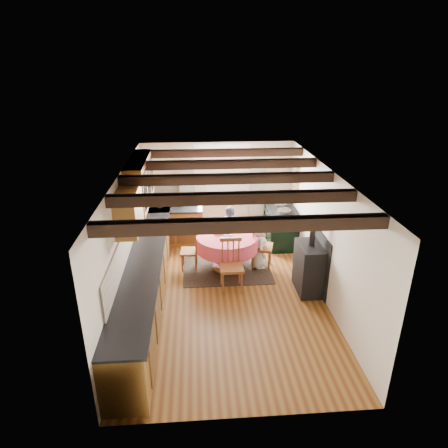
{
  "coord_description": "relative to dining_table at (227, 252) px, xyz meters",
  "views": [
    {
      "loc": [
        -0.53,
        -6.26,
        4.12
      ],
      "look_at": [
        0.0,
        0.8,
        1.15
      ],
      "focal_mm": 31.11,
      "sensor_mm": 36.0,
      "label": 1
    }
  ],
  "objects": [
    {
      "name": "curtain_rod",
      "position": [
        0.02,
        1.6,
        1.81
      ],
      "size": [
        2.0,
        0.03,
        0.03
      ],
      "primitive_type": "cylinder",
      "rotation": [
        0.0,
        1.57,
        0.0
      ],
      "color": "black",
      "rests_on": "wall_back"
    },
    {
      "name": "beam_c",
      "position": [
        -0.08,
        -1.05,
        1.92
      ],
      "size": [
        3.6,
        0.16,
        0.16
      ],
      "primitive_type": "cube",
      "color": "black",
      "rests_on": "ceiling"
    },
    {
      "name": "worktop_left",
      "position": [
        -1.56,
        -1.05,
        0.51
      ],
      "size": [
        0.64,
        5.3,
        0.04
      ],
      "primitive_type": "cube",
      "color": "black",
      "rests_on": "base_cabinet_left"
    },
    {
      "name": "wall_plate",
      "position": [
        0.97,
        1.67,
        1.31
      ],
      "size": [
        0.3,
        0.02,
        0.3
      ],
      "primitive_type": "cylinder",
      "rotation": [
        1.57,
        0.0,
        0.0
      ],
      "color": "silver",
      "rests_on": "wall_back"
    },
    {
      "name": "wall_left",
      "position": [
        -1.88,
        -1.05,
        0.81
      ],
      "size": [
        0.0,
        5.5,
        2.4
      ],
      "primitive_type": "cube",
      "color": "silver",
      "rests_on": "ground"
    },
    {
      "name": "cup",
      "position": [
        -0.0,
        -0.14,
        0.43
      ],
      "size": [
        0.12,
        0.12,
        0.08
      ],
      "primitive_type": "imported",
      "rotation": [
        0.0,
        0.0,
        0.41
      ],
      "color": "silver",
      "rests_on": "dining_table"
    },
    {
      "name": "aga_range",
      "position": [
        1.39,
        1.11,
        0.09
      ],
      "size": [
        0.67,
        1.04,
        0.96
      ],
      "primitive_type": null,
      "color": "black",
      "rests_on": "floor"
    },
    {
      "name": "beam_a",
      "position": [
        -0.08,
        -3.05,
        1.92
      ],
      "size": [
        3.6,
        0.16,
        0.16
      ],
      "primitive_type": "cube",
      "color": "black",
      "rests_on": "ceiling"
    },
    {
      "name": "wall_back",
      "position": [
        -0.08,
        1.7,
        0.81
      ],
      "size": [
        3.6,
        0.0,
        2.4
      ],
      "primitive_type": "cube",
      "color": "silver",
      "rests_on": "ground"
    },
    {
      "name": "cast_iron_stove",
      "position": [
        1.5,
        -0.96,
        0.36
      ],
      "size": [
        0.45,
        0.75,
        1.5
      ],
      "primitive_type": null,
      "color": "black",
      "rests_on": "floor"
    },
    {
      "name": "dining_table",
      "position": [
        0.0,
        0.0,
        0.0
      ],
      "size": [
        1.29,
        1.29,
        0.78
      ],
      "primitive_type": null,
      "color": "#EB384E",
      "rests_on": "floor"
    },
    {
      "name": "curtain_right",
      "position": [
        0.87,
        1.6,
        0.71
      ],
      "size": [
        0.35,
        0.1,
        2.1
      ],
      "primitive_type": "cube",
      "color": "#B0B4AE",
      "rests_on": "wall_back"
    },
    {
      "name": "child_right",
      "position": [
        0.68,
        0.02,
        0.13
      ],
      "size": [
        0.37,
        0.53,
        1.04
      ],
      "primitive_type": "imported",
      "rotation": [
        0.0,
        0.0,
        1.65
      ],
      "color": "silver",
      "rests_on": "floor"
    },
    {
      "name": "canister_wide",
      "position": [
        -1.02,
        1.52,
        0.64
      ],
      "size": [
        0.19,
        0.19,
        0.21
      ],
      "primitive_type": "cylinder",
      "color": "#262628",
      "rests_on": "worktop_back"
    },
    {
      "name": "rug",
      "position": [
        0.0,
        0.0,
        -0.38
      ],
      "size": [
        1.86,
        1.45,
        0.01
      ],
      "primitive_type": "cube",
      "color": "black",
      "rests_on": "floor"
    },
    {
      "name": "chair_right",
      "position": [
        0.75,
        0.01,
        0.14
      ],
      "size": [
        0.58,
        0.56,
        1.06
      ],
      "primitive_type": null,
      "rotation": [
        0.0,
        0.0,
        1.3
      ],
      "color": "#9A4D2B",
      "rests_on": "floor"
    },
    {
      "name": "beam_d",
      "position": [
        -0.08,
        -0.05,
        1.92
      ],
      "size": [
        3.6,
        0.16,
        0.16
      ],
      "primitive_type": "cube",
      "color": "black",
      "rests_on": "ceiling"
    },
    {
      "name": "chair_near",
      "position": [
        0.02,
        -0.82,
        0.13
      ],
      "size": [
        0.45,
        0.47,
        1.04
      ],
      "primitive_type": null,
      "rotation": [
        0.0,
        0.0,
        0.02
      ],
      "color": "#9A4D2B",
      "rests_on": "floor"
    },
    {
      "name": "chair_left",
      "position": [
        -0.8,
        0.07,
        0.05
      ],
      "size": [
        0.42,
        0.4,
        0.89
      ],
      "primitive_type": null,
      "rotation": [
        0.0,
        0.0,
        -1.64
      ],
      "color": "#9A4D2B",
      "rests_on": "floor"
    },
    {
      "name": "base_cabinet_left",
      "position": [
        -1.58,
        -1.05,
        0.05
      ],
      "size": [
        0.6,
        5.3,
        0.88
      ],
      "primitive_type": "cube",
      "color": "#8A5D1D",
      "rests_on": "floor"
    },
    {
      "name": "wall_right",
      "position": [
        1.72,
        -1.05,
        0.81
      ],
      "size": [
        0.0,
        5.5,
        2.4
      ],
      "primitive_type": "cube",
      "color": "silver",
      "rests_on": "ground"
    },
    {
      "name": "wall_picture",
      "position": [
        1.69,
        1.25,
        1.31
      ],
      "size": [
        0.04,
        0.5,
        0.6
      ],
      "primitive_type": "cube",
      "color": "gold",
      "rests_on": "wall_right"
    },
    {
      "name": "wall_cabinet_solid",
      "position": [
        -1.71,
        -1.35,
        1.51
      ],
      "size": [
        0.34,
        0.9,
        0.7
      ],
      "primitive_type": "cube",
      "color": "#8A5D1D",
      "rests_on": "wall_left"
    },
    {
      "name": "wall_front",
      "position": [
        -0.08,
        -3.8,
        0.81
      ],
      "size": [
        3.6,
        0.0,
        2.4
      ],
      "primitive_type": "cube",
      "color": "silver",
      "rests_on": "ground"
    },
    {
      "name": "bowl_a",
      "position": [
        0.02,
        0.01,
        0.41
      ],
      "size": [
        0.25,
        0.25,
        0.05
      ],
      "primitive_type": "imported",
      "rotation": [
        0.0,
        0.0,
        2.76
      ],
      "color": "silver",
      "rests_on": "dining_table"
    },
    {
      "name": "child_far",
      "position": [
        0.1,
        0.6,
        0.22
      ],
      "size": [
        0.49,
        0.37,
        1.21
      ],
      "primitive_type": "imported",
      "rotation": [
        0.0,
        0.0,
        2.94
      ],
      "color": "#212D3A",
      "rests_on": "floor"
    },
    {
      "name": "worktop_back",
      "position": [
        -1.13,
        1.38,
        0.51
      ],
      "size": [
        1.3,
        0.64,
        0.04
      ],
      "primitive_type": "cube",
      "color": "black",
      "rests_on": "base_cabinet_back"
    },
    {
      "name": "beam_e",
      "position": [
        -0.08,
        0.95,
        1.92
      ],
      "size": [
        3.6,
        0.16,
        0.16
      ],
      "primitive_type": "cube",
      "color": "black",
      "rests_on": "ceiling"
    },
    {
      "name": "window_pane",
      "position": [
        0.02,
        1.69,
        1.21
      ],
      "size": [
        1.2,
        0.01,
        1.4
      ],
      "primitive_type": "cube",
      "color": "white",
      "rests_on": "wall_back"
    },
    {
      "name": "splash_back",
      "position": [
        -1.08,
        1.68,
        0.81
      ],
      "size": [
        1.4,
        0.02,
        0.55
      ],
      "primitive_type": "cube",
      "color": "beige",
      "rests_on": "wall_back"
    },
    {
      "name": "ceiling",
      "position": [
        -0.08,
        -1.05,
        2.01
      ],
      "size": [
        3.6,
        5.5,
        0.0
      ],
      "primitive_type": "cube",
      "color": "white",
      "rests_on": "ground"
    },
    {
      "name": "beam_b",
      "position": [
        -0.08,
        -2.05,
        1.92
      ],
      "size": [
        3.6,
        0.16,
        0.16
      ],
      "primitive_type": "cube",
      "color": "black",
      "rests_on": "ceiling"
    },
    {
      "name": "floor",
      "position": [
        -0.08,
        -1.05,
        -0.39
      ],
      "size": [
        3.6,
        5.5,
        0.0
      ],
      "primitive_type": "cube",
      "color": "brown",
      "rests_on": "ground"
    },
    {
      "name": "bowl_b",
      "position": [
        -0.17,
        0.15,
        0.42
      ],
      "size": [
        0.28,
        0.28,
        0.06
      ],
      "primitive_type": "imported",
      "rotation": [
        0.0,
        0.0,
        5.59
      ],
      "color": "silver",
      "rests_on": "dining_table"
    },
    {
      "name": "wall_cabinet_glass",
      "position": [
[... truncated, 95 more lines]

